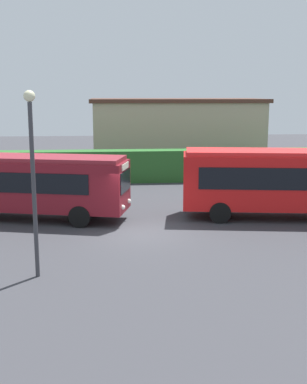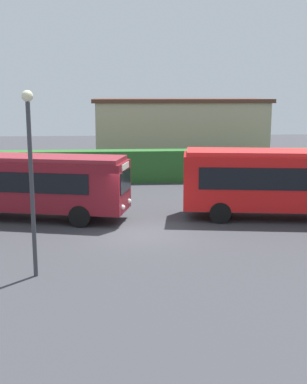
{
  "view_description": "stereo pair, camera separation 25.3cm",
  "coord_description": "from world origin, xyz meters",
  "px_view_note": "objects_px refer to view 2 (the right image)",
  "views": [
    {
      "loc": [
        -1.22,
        -20.72,
        5.96
      ],
      "look_at": [
        0.71,
        1.12,
        1.57
      ],
      "focal_mm": 46.59,
      "sensor_mm": 36.0,
      "label": 1
    },
    {
      "loc": [
        -0.97,
        -20.74,
        5.96
      ],
      "look_at": [
        0.71,
        1.12,
        1.57
      ],
      "focal_mm": 46.59,
      "sensor_mm": 36.0,
      "label": 2
    }
  ],
  "objects_px": {
    "person_right": "(105,191)",
    "lamppost": "(31,164)",
    "bus_red": "(279,180)",
    "person_far": "(288,192)",
    "bus_maroon": "(26,182)"
  },
  "relations": [
    {
      "from": "person_right",
      "to": "lamppost",
      "type": "height_order",
      "value": "lamppost"
    },
    {
      "from": "bus_red",
      "to": "person_right",
      "type": "xyz_separation_m",
      "value": [
        -8.29,
        2.4,
        -0.87
      ]
    },
    {
      "from": "bus_red",
      "to": "person_far",
      "type": "distance_m",
      "value": 2.65
    },
    {
      "from": "bus_maroon",
      "to": "person_far",
      "type": "xyz_separation_m",
      "value": [
        13.28,
        1.19,
        -0.91
      ]
    },
    {
      "from": "person_right",
      "to": "person_far",
      "type": "distance_m",
      "value": 9.54
    },
    {
      "from": "person_far",
      "to": "bus_maroon",
      "type": "bearing_deg",
      "value": -165.41
    },
    {
      "from": "bus_maroon",
      "to": "person_far",
      "type": "bearing_deg",
      "value": 19.34
    },
    {
      "from": "person_right",
      "to": "lamppost",
      "type": "xyz_separation_m",
      "value": [
        -2.14,
        -9.32,
        2.71
      ]
    },
    {
      "from": "bus_red",
      "to": "person_far",
      "type": "height_order",
      "value": "bus_red"
    },
    {
      "from": "person_right",
      "to": "lamppost",
      "type": "relative_size",
      "value": 0.32
    },
    {
      "from": "bus_maroon",
      "to": "person_right",
      "type": "bearing_deg",
      "value": 35.96
    },
    {
      "from": "person_far",
      "to": "lamppost",
      "type": "relative_size",
      "value": 0.27
    },
    {
      "from": "person_right",
      "to": "lamppost",
      "type": "bearing_deg",
      "value": 160.57
    },
    {
      "from": "person_right",
      "to": "bus_maroon",
      "type": "bearing_deg",
      "value": 105.24
    },
    {
      "from": "bus_red",
      "to": "person_right",
      "type": "distance_m",
      "value": 8.67
    }
  ]
}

